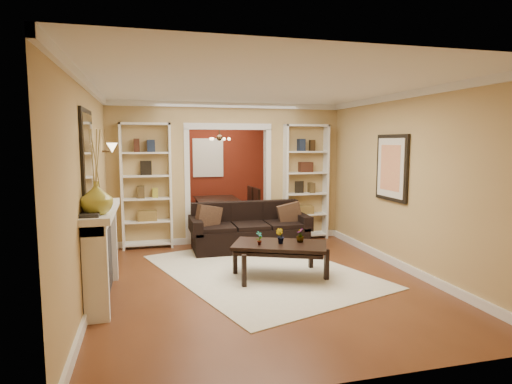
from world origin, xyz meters
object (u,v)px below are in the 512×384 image
object	(u,v)px
fireplace	(104,253)
dining_table	(220,213)
bookshelf_left	(147,186)
coffee_table	(280,260)
sofa	(250,227)
bookshelf_right	(305,182)

from	to	relation	value
fireplace	dining_table	bearing A→B (deg)	62.44
bookshelf_left	coffee_table	bearing A→B (deg)	-51.05
dining_table	coffee_table	bearing A→B (deg)	-177.06
fireplace	dining_table	xyz separation A→B (m)	(2.18, 4.18, -0.27)
coffee_table	fireplace	bearing A→B (deg)	-150.37
bookshelf_left	fireplace	world-z (taller)	bookshelf_left
bookshelf_left	fireplace	distance (m)	2.65
sofa	coffee_table	world-z (taller)	sofa
sofa	dining_table	bearing A→B (deg)	94.19
sofa	bookshelf_left	size ratio (longest dim) A/B	0.93
bookshelf_right	dining_table	distance (m)	2.36
sofa	dining_table	xyz separation A→B (m)	(-0.16, 2.23, -0.11)
bookshelf_left	dining_table	world-z (taller)	bookshelf_left
sofa	bookshelf_right	xyz separation A→B (m)	(1.30, 0.58, 0.73)
bookshelf_right	fireplace	world-z (taller)	bookshelf_right
coffee_table	sofa	bearing A→B (deg)	114.91
sofa	coffee_table	distance (m)	1.71
bookshelf_left	dining_table	size ratio (longest dim) A/B	1.30
sofa	bookshelf_right	distance (m)	1.60
sofa	dining_table	world-z (taller)	sofa
sofa	bookshelf_left	distance (m)	2.03
bookshelf_right	fireplace	bearing A→B (deg)	-145.20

